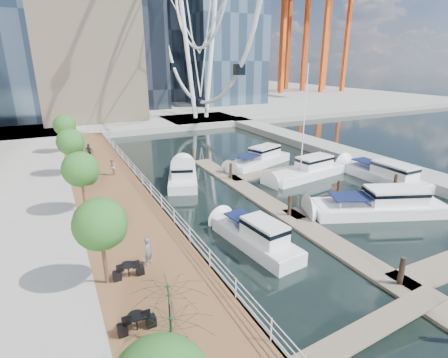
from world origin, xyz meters
TOP-DOWN VIEW (x-y plane):
  - ground at (0.00, 0.00)m, footprint 520.00×520.00m
  - boardwalk at (-9.00, 15.00)m, footprint 6.00×60.00m
  - seawall at (-6.00, 15.00)m, footprint 0.25×60.00m
  - land_far at (0.00, 102.00)m, footprint 200.00×114.00m
  - breakwater at (20.00, 20.00)m, footprint 4.00×60.00m
  - pier at (14.00, 52.00)m, footprint 14.00×12.00m
  - railing at (-6.10, 15.00)m, footprint 0.10×60.00m
  - floating_docks at (7.97, 9.98)m, footprint 16.00×34.00m
  - port_cranes at (67.67, 95.67)m, footprint 40.00×52.00m
  - street_trees at (-11.40, 14.00)m, footprint 2.60×42.60m
  - cafe_tables at (-10.40, -2.00)m, footprint 2.50×13.70m
  - yacht_foreground at (9.84, 5.39)m, footprint 11.90×7.23m
  - pedestrian_near at (-9.02, 4.70)m, footprint 0.69×0.68m
  - pedestrian_mid at (-8.07, 22.00)m, footprint 0.70×0.86m
  - pedestrian_far at (-9.40, 28.93)m, footprint 1.15×1.07m
  - moored_yachts at (8.90, 13.64)m, footprint 22.71×36.34m
  - cafe_seating at (-10.21, -3.20)m, footprint 4.55×9.11m

SIDE VIEW (x-z plane):
  - ground at x=0.00m, z-range 0.00..0.00m
  - yacht_foreground at x=9.84m, z-range -1.07..1.07m
  - moored_yachts at x=8.90m, z-range -5.75..5.75m
  - floating_docks at x=7.97m, z-range -0.81..1.79m
  - boardwalk at x=-9.00m, z-range 0.00..1.00m
  - seawall at x=-6.00m, z-range 0.00..1.00m
  - land_far at x=0.00m, z-range 0.00..1.00m
  - breakwater at x=20.00m, z-range 0.00..1.00m
  - pier at x=14.00m, z-range 0.00..1.00m
  - cafe_tables at x=-10.40m, z-range 1.00..1.74m
  - railing at x=-6.10m, z-range 1.00..2.05m
  - pedestrian_near at x=-9.02m, z-range 1.00..2.61m
  - pedestrian_mid at x=-8.07m, z-range 1.00..2.64m
  - pedestrian_far at x=-9.40m, z-range 1.00..2.90m
  - cafe_seating at x=-10.21m, z-range 0.94..3.70m
  - street_trees at x=-11.40m, z-range 1.99..6.59m
  - port_cranes at x=67.67m, z-range 1.00..39.00m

